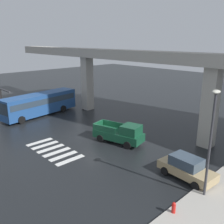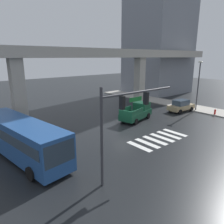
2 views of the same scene
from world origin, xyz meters
The scene contains 11 objects.
ground_plane centered at (0.00, 0.00, 0.00)m, with size 120.00×120.00×0.00m, color black.
crosswalk_stripes centered at (0.00, -4.88, 0.01)m, with size 6.05×2.80×0.01m.
elevated_overpass centered at (0.00, 6.57, 7.59)m, with size 53.38×2.15×8.89m.
office_building centered at (22.56, 13.52, 17.79)m, with size 12.20×10.75×35.57m, color gray.
sidewalk_east centered at (14.46, 2.00, 0.07)m, with size 4.00×36.00×0.15m, color #ADA89E.
pickup_truck centered at (3.11, 0.99, 0.99)m, with size 5.41×3.07×2.08m.
city_bus centered at (-11.40, -0.13, 1.72)m, with size 4.04×11.05×2.99m.
sedan_tan centered at (11.17, -0.17, 0.85)m, with size 4.42×2.20×1.72m.
traffic_signal_mast centered at (-7.15, -7.44, 4.39)m, with size 6.49×0.32×6.20m.
street_lamp_near_corner centered at (13.26, -1.38, 4.56)m, with size 0.44×0.70×7.24m.
fire_hydrant centered at (12.86, -4.40, 0.43)m, with size 0.24×0.24×0.85m.
Camera 2 is at (-15.77, -16.71, 7.83)m, focal length 33.60 mm.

